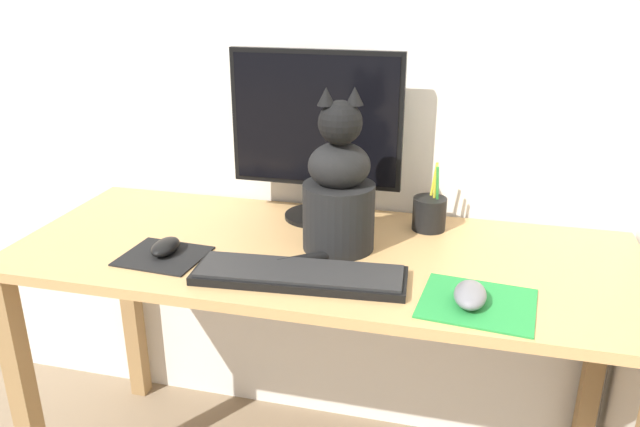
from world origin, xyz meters
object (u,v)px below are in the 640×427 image
Objects in this scene: computer_mouse_left at (165,247)px; pen_cup at (429,213)px; monitor at (316,130)px; keyboard at (300,275)px; computer_mouse_right at (470,295)px; cat at (339,191)px.

pen_cup is at bearing 27.91° from computer_mouse_left.
keyboard is (0.06, -0.36, -0.23)m from monitor.
keyboard is at bearing -7.71° from computer_mouse_left.
pen_cup is (-0.11, 0.38, 0.02)m from computer_mouse_right.
pen_cup reaches higher than keyboard.
monitor reaches higher than cat.
computer_mouse_right is 0.40m from pen_cup.
computer_mouse_left is (-0.28, -0.32, -0.22)m from monitor.
monitor is at bearing 101.63° from cat.
computer_mouse_right is (0.70, -0.07, 0.00)m from computer_mouse_left.
pen_cup is at bearing 50.96° from keyboard.
computer_mouse_right is (0.42, -0.39, -0.22)m from monitor.
computer_mouse_left is 0.56× the size of pen_cup.
monitor reaches higher than keyboard.
monitor is 0.36m from pen_cup.
computer_mouse_left is 0.66m from pen_cup.
pen_cup is at bearing -1.39° from monitor.
computer_mouse_left is 0.25× the size of cat.
keyboard is 4.29× the size of computer_mouse_right.
cat is at bearing -60.49° from monitor.
monitor is at bearing 48.35° from computer_mouse_left.
computer_mouse_left is at bearing 167.78° from keyboard.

